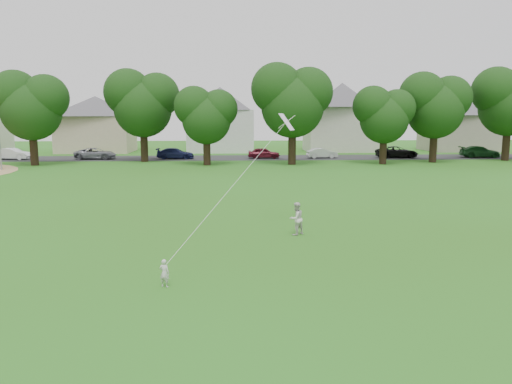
{
  "coord_description": "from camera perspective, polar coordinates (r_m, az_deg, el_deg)",
  "views": [
    {
      "loc": [
        1.03,
        -13.95,
        4.77
      ],
      "look_at": [
        1.91,
        2.0,
        2.3
      ],
      "focal_mm": 35.0,
      "sensor_mm": 36.0,
      "label": 1
    }
  ],
  "objects": [
    {
      "name": "ground",
      "position": [
        14.78,
        -7.1,
        -10.11
      ],
      "size": [
        160.0,
        160.0,
        0.0
      ],
      "primitive_type": "plane",
      "color": "#2D5E15",
      "rests_on": "ground"
    },
    {
      "name": "tree_row",
      "position": [
        49.68,
        -1.48,
        10.68
      ],
      "size": [
        82.88,
        9.66,
        10.61
      ],
      "color": "black",
      "rests_on": "ground"
    },
    {
      "name": "house_row",
      "position": [
        65.95,
        -2.94,
        8.82
      ],
      "size": [
        76.27,
        13.33,
        10.53
      ],
      "color": "silver",
      "rests_on": "ground"
    },
    {
      "name": "street",
      "position": [
        56.16,
        -4.21,
        3.91
      ],
      "size": [
        90.0,
        7.0,
        0.01
      ],
      "primitive_type": "cube",
      "color": "#2D2D30",
      "rests_on": "ground"
    },
    {
      "name": "older_boy",
      "position": [
        20.05,
        4.62,
        -3.05
      ],
      "size": [
        0.82,
        0.78,
        1.33
      ],
      "primitive_type": "imported",
      "rotation": [
        0.0,
        0.0,
        3.75
      ],
      "color": "silver",
      "rests_on": "ground"
    },
    {
      "name": "kite",
      "position": [
        17.6,
        -2.04,
        1.47
      ],
      "size": [
        2.58,
        4.44,
        9.77
      ],
      "color": "white",
      "rests_on": "ground"
    },
    {
      "name": "parked_cars",
      "position": [
        55.24,
        0.88,
        4.5
      ],
      "size": [
        71.87,
        2.35,
        1.29
      ],
      "color": "black",
      "rests_on": "ground"
    },
    {
      "name": "toddler",
      "position": [
        14.33,
        -10.43,
        -9.1
      ],
      "size": [
        0.34,
        0.28,
        0.81
      ],
      "primitive_type": "imported",
      "rotation": [
        0.0,
        0.0,
        2.79
      ],
      "color": "silver",
      "rests_on": "ground"
    }
  ]
}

